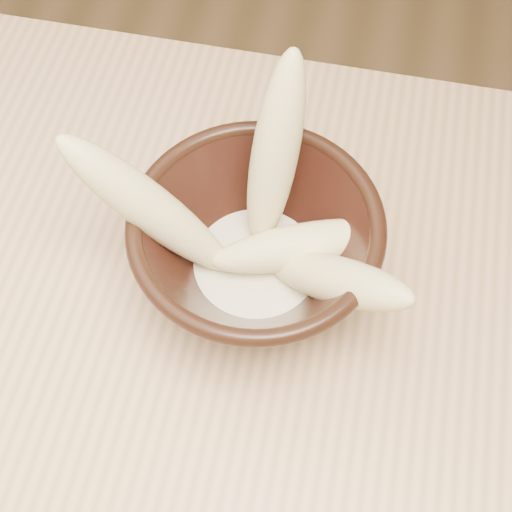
# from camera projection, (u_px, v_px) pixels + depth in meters

# --- Properties ---
(bowl) EXTENTS (0.18, 0.18, 0.10)m
(bowl) POSITION_uv_depth(u_px,v_px,m) (256.00, 250.00, 0.52)
(bowl) COLOR black
(bowl) RESTS_ON table
(milk_puddle) EXTENTS (0.10, 0.10, 0.01)m
(milk_puddle) POSITION_uv_depth(u_px,v_px,m) (256.00, 266.00, 0.54)
(milk_puddle) COLOR beige
(milk_puddle) RESTS_ON bowl
(banana_upright) EXTENTS (0.05, 0.10, 0.16)m
(banana_upright) POSITION_uv_depth(u_px,v_px,m) (275.00, 155.00, 0.50)
(banana_upright) COLOR #D7BB7F
(banana_upright) RESTS_ON bowl
(banana_left) EXTENTS (0.14, 0.04, 0.14)m
(banana_left) POSITION_uv_depth(u_px,v_px,m) (150.00, 208.00, 0.49)
(banana_left) COLOR #D7BB7F
(banana_left) RESTS_ON bowl
(banana_right) EXTENTS (0.13, 0.09, 0.10)m
(banana_right) POSITION_uv_depth(u_px,v_px,m) (336.00, 280.00, 0.49)
(banana_right) COLOR #D7BB7F
(banana_right) RESTS_ON bowl
(banana_across) EXTENTS (0.13, 0.08, 0.04)m
(banana_across) POSITION_uv_depth(u_px,v_px,m) (299.00, 246.00, 0.52)
(banana_across) COLOR #D7BB7F
(banana_across) RESTS_ON bowl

